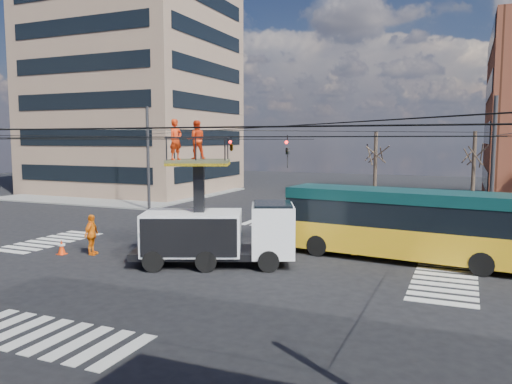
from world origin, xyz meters
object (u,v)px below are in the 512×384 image
object	(u,v)px
traffic_cone	(62,247)
flagger	(354,235)
city_bus	(406,223)
worker_ground	(91,235)
utility_truck	(218,218)

from	to	relation	value
traffic_cone	flagger	xyz separation A→B (m)	(12.92, 5.35, 0.62)
city_bus	worker_ground	size ratio (longest dim) A/B	5.81
utility_truck	city_bus	bearing A→B (deg)	5.76
city_bus	worker_ground	bearing A→B (deg)	-154.63
city_bus	flagger	size ratio (longest dim) A/B	5.73
utility_truck	city_bus	world-z (taller)	utility_truck
utility_truck	traffic_cone	size ratio (longest dim) A/B	10.24
worker_ground	flagger	size ratio (longest dim) A/B	0.99
worker_ground	flagger	bearing A→B (deg)	-79.22
utility_truck	traffic_cone	xyz separation A→B (m)	(-7.84, -1.13, -1.71)
city_bus	flagger	bearing A→B (deg)	-176.95
traffic_cone	flagger	distance (m)	14.00
utility_truck	flagger	distance (m)	6.70
worker_ground	flagger	distance (m)	12.51
traffic_cone	city_bus	bearing A→B (deg)	18.71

